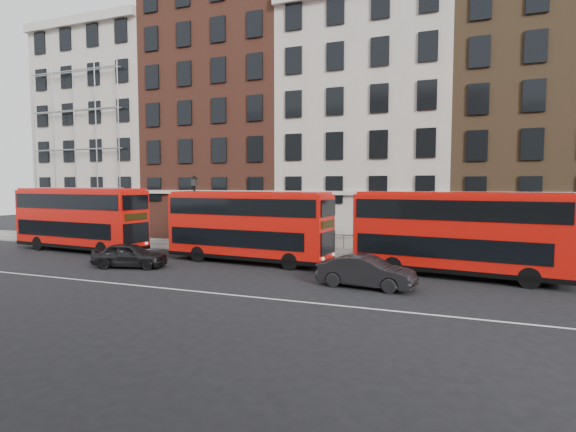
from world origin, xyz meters
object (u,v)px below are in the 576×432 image
at_px(bus_b, 248,225).
at_px(bus_c, 456,232).
at_px(bus_a, 80,217).
at_px(car_front, 366,272).
at_px(car_rear, 130,255).

xyz_separation_m(bus_b, bus_c, (12.01, 0.00, 0.03)).
xyz_separation_m(bus_a, bus_c, (25.50, 0.00, -0.07)).
distance_m(bus_a, car_front, 22.08).
distance_m(bus_c, car_front, 5.86).
relative_size(bus_b, car_rear, 2.50).
xyz_separation_m(bus_c, car_rear, (-17.69, -3.94, -1.65)).
relative_size(bus_a, bus_c, 1.02).
relative_size(bus_c, car_front, 2.38).
bearing_deg(car_front, bus_a, 86.42).
bearing_deg(bus_b, car_front, -22.24).
distance_m(bus_a, bus_c, 25.50).
distance_m(car_rear, car_front, 13.82).
height_order(bus_c, car_front, bus_c).
xyz_separation_m(bus_a, car_front, (21.63, -4.09, -1.69)).
bearing_deg(bus_b, bus_a, -175.58).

